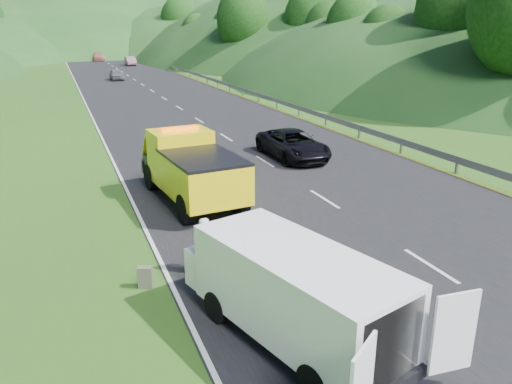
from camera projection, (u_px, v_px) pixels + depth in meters
name	position (u px, v px, depth m)	size (l,w,h in m)	color
ground	(301.00, 254.00, 14.51)	(320.00, 320.00, 0.00)	#38661E
road_surface	(152.00, 91.00, 50.84)	(14.00, 200.00, 0.02)	black
guardrail	(191.00, 77.00, 64.41)	(0.06, 140.00, 1.52)	gray
tree_line_right	(260.00, 70.00, 75.46)	(14.00, 140.00, 14.00)	#275619
hills_backdrop	(101.00, 50.00, 135.60)	(201.00, 288.60, 44.00)	#2D5B23
tow_truck	(191.00, 168.00, 18.58)	(2.84, 6.34, 2.64)	black
white_van	(291.00, 290.00, 10.21)	(4.04, 6.37, 2.10)	black
woman	(207.00, 272.00, 13.45)	(0.57, 0.42, 1.56)	silver
child	(246.00, 273.00, 13.40)	(0.52, 0.41, 1.08)	#C2C267
worker	(372.00, 362.00, 9.87)	(1.03, 0.59, 1.60)	black
suitcase	(145.00, 277.00, 12.57)	(0.36, 0.20, 0.58)	#51543F
passing_suv	(292.00, 158.00, 25.09)	(2.27, 4.92, 1.37)	black
dist_car_a	(117.00, 80.00, 60.93)	(1.52, 3.78, 1.29)	#56585C
dist_car_b	(131.00, 66.00, 83.44)	(1.51, 4.32, 1.42)	#7F5467
dist_car_c	(99.00, 61.00, 94.63)	(2.15, 5.29, 1.53)	#AD6456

